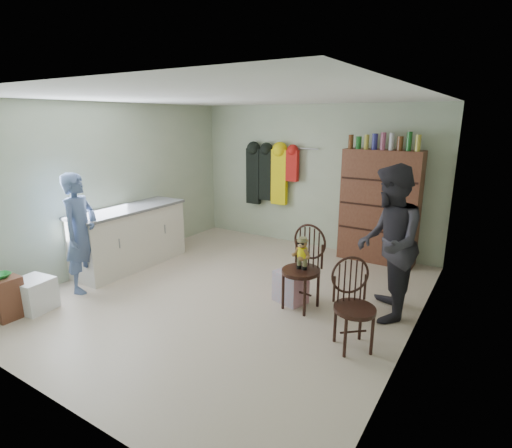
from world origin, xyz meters
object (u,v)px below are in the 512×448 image
Objects in this scene: counter at (130,237)px; dresser at (380,206)px; chair_front at (304,261)px; chair_far at (353,301)px.

counter is 0.90× the size of dresser.
dresser is at bearing 87.95° from chair_front.
dresser is (0.29, 2.14, 0.32)m from chair_front.
chair_front is (2.91, 0.16, 0.12)m from counter.
dresser is (-0.51, 2.67, 0.42)m from chair_far.
dresser is at bearing 59.76° from chair_far.
chair_far is 0.45× the size of dresser.
counter is 1.80× the size of chair_front.
chair_front is 1.11× the size of chair_far.
counter is at bearing -171.09° from chair_front.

